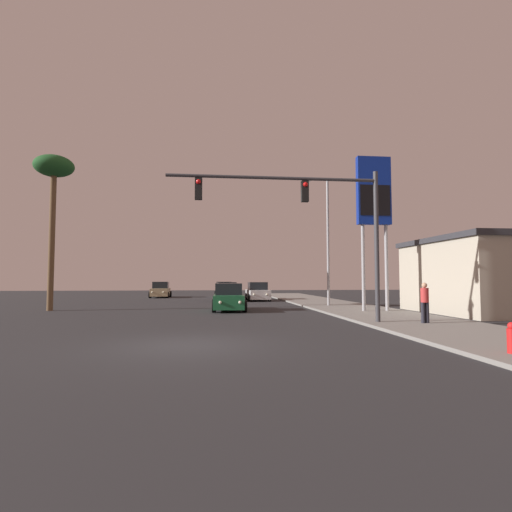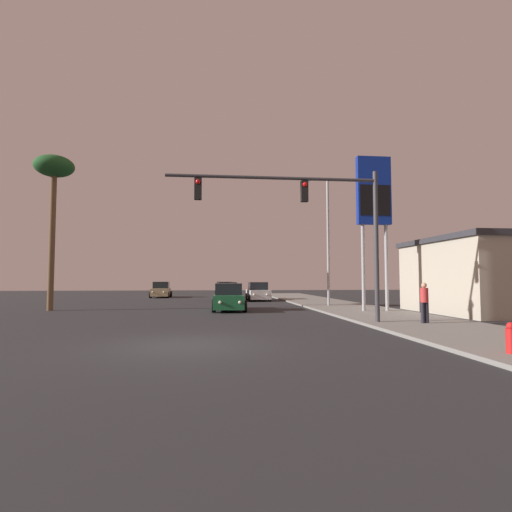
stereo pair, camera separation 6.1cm
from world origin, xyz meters
The scene contains 13 objects.
ground_plane centered at (0.00, 0.00, 0.00)m, with size 120.00×120.00×0.00m, color #28282B.
sidewalk_right centered at (9.50, 10.00, 0.06)m, with size 5.00×60.00×0.12m.
car_green centered at (1.70, 12.92, 0.76)m, with size 2.04×4.34×1.68m.
car_black centered at (1.96, 23.98, 0.76)m, with size 2.04×4.33×1.68m.
car_white centered at (4.77, 24.33, 0.76)m, with size 2.04×4.33×1.68m.
car_tan centered at (-4.87, 31.90, 0.76)m, with size 2.04×4.34×1.68m.
car_silver centered at (1.90, 31.80, 0.76)m, with size 2.04×4.31×1.68m.
traffic_light_mast centered at (5.04, 4.60, 4.82)m, with size 9.09×0.36×6.50m.
street_lamp centered at (8.62, 15.34, 5.12)m, with size 1.74×0.24×9.00m.
gas_station_sign centered at (10.07, 10.35, 6.62)m, with size 2.00×0.42×9.00m.
fire_hydrant centered at (8.01, -2.78, 0.49)m, with size 0.24×0.34×0.76m.
pedestrian_on_sidewalk centered at (9.50, 3.92, 1.03)m, with size 0.34×0.32×1.67m.
palm_tree_near centered at (-9.26, 14.00, 8.44)m, with size 2.40×2.40×9.70m.
Camera 2 is at (0.80, -11.89, 1.92)m, focal length 28.00 mm.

